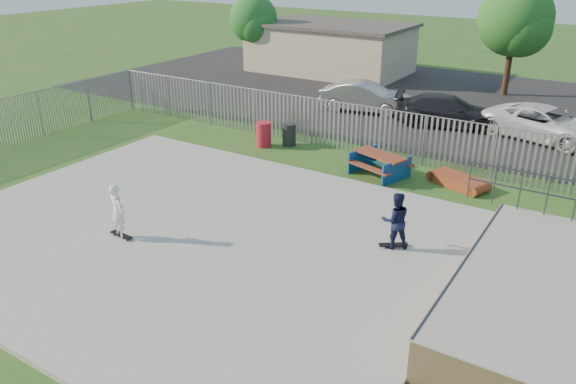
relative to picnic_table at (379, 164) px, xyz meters
The scene contains 19 objects.
ground 7.70m from the picnic_table, 109.93° to the right, with size 120.00×120.00×0.00m, color #295F20.
concrete_slab 7.70m from the picnic_table, 109.93° to the right, with size 15.00×12.00×0.15m, color gray.
quarter_pipe 9.25m from the picnic_table, 42.01° to the right, with size 5.50×7.05×2.19m.
fence 3.16m from the picnic_table, 121.51° to the right, with size 26.04×16.02×2.00m.
picnic_table is the anchor object (origin of this frame).
funbox 2.83m from the picnic_table, 11.49° to the left, with size 1.99×1.47×0.36m.
trash_bin_red 5.48m from the picnic_table, behind, with size 0.62×0.62×1.04m, color #B31B2B.
trash_bin_grey 4.77m from the picnic_table, 165.91° to the left, with size 0.56×0.56×0.94m, color black.
parking_lot 12.06m from the picnic_table, 102.56° to the left, with size 40.00×18.00×0.02m, color black.
car_silver 8.78m from the picnic_table, 118.58° to the left, with size 1.57×4.51×1.49m, color #B4B5BA.
car_dark 7.48m from the picnic_table, 88.98° to the left, with size 2.00×4.93×1.43m, color black.
car_white 8.77m from the picnic_table, 60.43° to the left, with size 2.40×5.20×1.45m, color white.
building 19.05m from the picnic_table, 123.97° to the left, with size 10.40×6.40×3.20m.
tree_left 20.78m from the picnic_table, 138.33° to the left, with size 3.21×3.21×4.95m.
tree_mid 15.75m from the picnic_table, 86.45° to the left, with size 4.00×4.00×6.18m.
skateboard_a 5.68m from the picnic_table, 62.08° to the right, with size 0.76×0.63×0.08m.
skateboard_b 9.54m from the picnic_table, 115.37° to the right, with size 0.81×0.26×0.08m.
skater_navy 5.70m from the picnic_table, 62.08° to the right, with size 0.78×0.61×1.60m, color #121839.
skater_white 9.55m from the picnic_table, 115.37° to the right, with size 0.58×0.38×1.60m, color white.
Camera 1 is at (10.08, -10.74, 7.65)m, focal length 35.00 mm.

